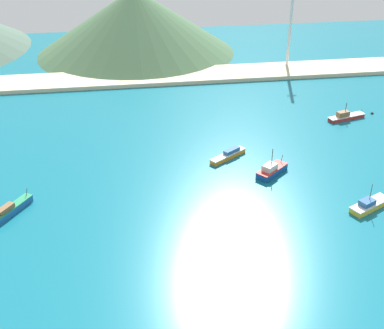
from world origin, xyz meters
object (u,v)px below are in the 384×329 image
object	(u,v)px
fishing_boat_5	(346,116)
buoy_0	(372,113)
fishing_boat_3	(10,210)
radio_tower	(290,25)
fishing_boat_1	(369,205)
fishing_boat_9	(229,155)
fishing_boat_7	(271,170)

from	to	relation	value
fishing_boat_5	buoy_0	distance (m)	9.13
fishing_boat_3	radio_tower	distance (m)	111.31
fishing_boat_1	fishing_boat_9	world-z (taller)	fishing_boat_1
fishing_boat_1	fishing_boat_9	xyz separation A→B (m)	(-22.84, 24.53, -0.05)
fishing_boat_5	fishing_boat_7	size ratio (longest dim) A/B	1.33
fishing_boat_7	buoy_0	distance (m)	46.32
fishing_boat_9	buoy_0	bearing A→B (deg)	23.10
fishing_boat_3	fishing_boat_7	size ratio (longest dim) A/B	1.19
buoy_0	fishing_boat_7	bearing A→B (deg)	-143.00
fishing_boat_1	fishing_boat_3	distance (m)	69.73
fishing_boat_1	fishing_boat_3	xyz separation A→B (m)	(-69.20, 8.56, 0.06)
fishing_boat_3	fishing_boat_5	xyz separation A→B (m)	(82.17, 32.69, -0.06)
fishing_boat_1	fishing_boat_7	size ratio (longest dim) A/B	1.16
fishing_boat_1	fishing_boat_5	bearing A→B (deg)	72.55
fishing_boat_3	fishing_boat_5	distance (m)	88.43
fishing_boat_7	fishing_boat_9	xyz separation A→B (m)	(-7.63, 8.84, -0.27)
fishing_boat_1	buoy_0	bearing A→B (deg)	63.44
fishing_boat_1	fishing_boat_9	bearing A→B (deg)	132.95
fishing_boat_7	fishing_boat_3	bearing A→B (deg)	-172.48
fishing_boat_5	buoy_0	size ratio (longest dim) A/B	14.10
fishing_boat_3	fishing_boat_7	bearing A→B (deg)	7.52
fishing_boat_9	radio_tower	world-z (taller)	radio_tower
fishing_boat_5	fishing_boat_7	bearing A→B (deg)	-137.79
fishing_boat_5	fishing_boat_7	world-z (taller)	fishing_boat_7
buoy_0	radio_tower	bearing A→B (deg)	105.17
fishing_boat_1	fishing_boat_3	bearing A→B (deg)	172.95
radio_tower	fishing_boat_1	bearing A→B (deg)	-97.08
fishing_boat_3	fishing_boat_5	bearing A→B (deg)	21.70
fishing_boat_3	fishing_boat_5	world-z (taller)	fishing_boat_5
fishing_boat_1	fishing_boat_5	distance (m)	43.24
fishing_boat_7	buoy_0	size ratio (longest dim) A/B	10.62
fishing_boat_3	radio_tower	size ratio (longest dim) A/B	0.34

